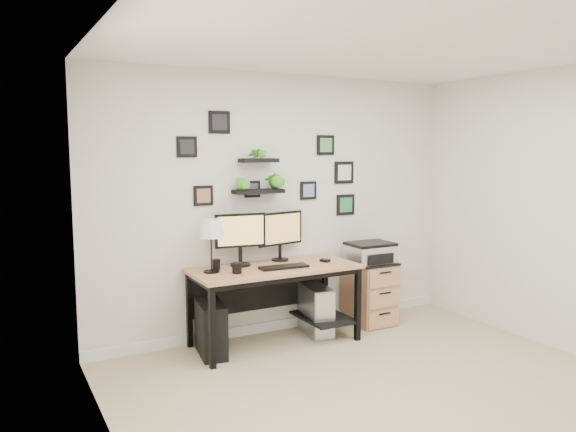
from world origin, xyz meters
TOP-DOWN VIEW (x-y plane):
  - room at (0.00, 1.98)m, footprint 4.00×4.00m
  - desk at (-0.23, 1.67)m, footprint 1.60×0.70m
  - monitor_left at (-0.53, 1.83)m, footprint 0.49×0.22m
  - monitor_right at (-0.08, 1.86)m, footprint 0.52×0.20m
  - keyboard at (-0.22, 1.54)m, footprint 0.47×0.17m
  - mouse at (0.28, 1.61)m, footprint 0.09×0.11m
  - table_lamp at (-0.88, 1.69)m, footprint 0.24×0.24m
  - mug at (-0.69, 1.55)m, footprint 0.09×0.09m
  - pen_cup at (-0.79, 1.79)m, footprint 0.07×0.07m
  - pc_tower_black at (-0.91, 1.64)m, footprint 0.29×0.51m
  - pc_tower_grey at (0.23, 1.69)m, footprint 0.29×0.52m
  - file_cabinet at (0.92, 1.72)m, footprint 0.43×0.53m
  - printer at (0.90, 1.69)m, footprint 0.47×0.38m
  - wall_decor at (-0.21, 1.93)m, footprint 1.97×0.18m

SIDE VIEW (x-z plane):
  - room at x=0.00m, z-range -1.95..2.05m
  - pc_tower_black at x=-0.91m, z-range 0.00..0.48m
  - pc_tower_grey at x=0.23m, z-range 0.00..0.49m
  - file_cabinet at x=0.92m, z-range 0.00..0.67m
  - desk at x=-0.23m, z-range 0.25..1.00m
  - keyboard at x=-0.22m, z-range 0.75..0.77m
  - mouse at x=0.28m, z-range 0.75..0.78m
  - printer at x=0.90m, z-range 0.67..0.88m
  - pen_cup at x=-0.79m, z-range 0.75..0.84m
  - mug at x=-0.69m, z-range 0.75..0.85m
  - monitor_right at x=-0.08m, z-range 0.80..1.29m
  - monitor_left at x=-0.53m, z-range 0.79..1.30m
  - table_lamp at x=-0.88m, z-range 0.90..1.38m
  - wall_decor at x=-0.21m, z-range 1.11..2.17m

